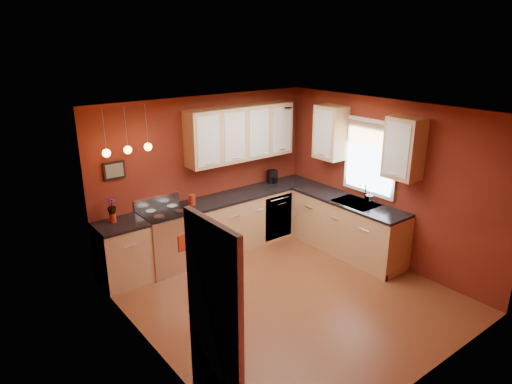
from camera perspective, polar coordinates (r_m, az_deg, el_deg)
floor at (r=6.63m, az=4.02°, el=-12.85°), size 4.20×4.20×0.00m
ceiling at (r=5.71m, az=4.62°, el=9.95°), size 4.00×4.20×0.02m
wall_back at (r=7.65m, az=-6.26°, el=2.20°), size 4.00×0.02×2.60m
wall_front at (r=4.84m, az=21.32°, el=-9.27°), size 4.00×0.02×2.60m
wall_left at (r=5.04m, az=-13.06°, el=-7.30°), size 0.02×4.20×2.60m
wall_right at (r=7.47m, az=15.81°, el=1.17°), size 0.02×4.20×2.60m
base_cabinets_back_left at (r=7.03m, az=-16.28°, el=-7.47°), size 0.70×0.60×0.90m
base_cabinets_back_right at (r=8.08m, az=-0.51°, el=-3.14°), size 2.54×0.60×0.90m
base_cabinets_right at (r=7.79m, az=11.29°, el=-4.39°), size 0.60×2.10×0.90m
counter_back_left at (r=6.84m, az=-16.64°, el=-3.94°), size 0.70×0.62×0.04m
counter_back_right at (r=7.92m, az=-0.52°, el=0.01°), size 2.54×0.62×0.04m
counter_right at (r=7.62m, az=11.51°, el=-1.14°), size 0.62×2.10×0.04m
gas_range at (r=7.27m, az=-10.97°, el=-5.84°), size 0.76×0.64×1.11m
dishwasher_front at (r=8.09m, az=2.82°, el=-3.15°), size 0.60×0.02×0.80m
sink at (r=7.54m, az=12.38°, el=-1.47°), size 0.50×0.70×0.33m
window at (r=7.52m, az=14.14°, el=4.52°), size 0.06×1.02×1.22m
door_left_wall at (r=4.26m, az=-5.19°, el=-16.34°), size 0.12×0.82×2.05m
upper_cabinets_back at (r=7.67m, az=-1.90°, el=7.36°), size 2.00×0.35×0.90m
upper_cabinets_right at (r=7.36m, az=13.41°, el=6.37°), size 0.35×1.95×0.90m
wall_picture at (r=6.89m, az=-17.30°, el=2.60°), size 0.32×0.03×0.26m
pendant_lights at (r=6.53m, az=-15.74°, el=5.16°), size 0.71×0.11×0.66m
red_canister at (r=7.28m, az=-8.01°, el=-1.00°), size 0.11×0.11×0.17m
red_vase at (r=6.88m, az=-17.47°, el=-3.04°), size 0.09×0.09×0.15m
flowers at (r=6.82m, az=-17.62°, el=-1.69°), size 0.16×0.16×0.24m
coffee_maker at (r=8.33m, az=2.09°, el=1.90°), size 0.20×0.20×0.24m
soap_pump at (r=7.49m, az=13.98°, el=-0.67°), size 0.11×0.11×0.21m
dish_towel at (r=7.03m, az=-8.95°, el=-6.25°), size 0.20×0.01×0.27m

